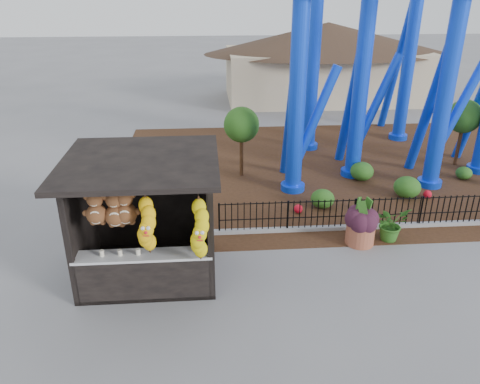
{
  "coord_description": "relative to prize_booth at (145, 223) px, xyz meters",
  "views": [
    {
      "loc": [
        -1.51,
        -8.99,
        6.7
      ],
      "look_at": [
        -0.71,
        1.5,
        2.0
      ],
      "focal_mm": 35.0,
      "sensor_mm": 36.0,
      "label": 1
    }
  ],
  "objects": [
    {
      "name": "potted_plant",
      "position": [
        6.62,
        1.44,
        -1.03
      ],
      "size": [
        1.16,
        1.09,
        1.03
      ],
      "primitive_type": "imported",
      "rotation": [
        0.0,
        0.0,
        0.39
      ],
      "color": "#275117",
      "rests_on": "ground"
    },
    {
      "name": "planter_foliage",
      "position": [
        5.7,
        1.28,
        -0.57
      ],
      "size": [
        0.7,
        0.7,
        0.64
      ],
      "primitive_type": "ellipsoid",
      "color": "#2E1221",
      "rests_on": "terracotta_planter"
    },
    {
      "name": "landscaping",
      "position": [
        7.79,
        4.65,
        -1.21
      ],
      "size": [
        7.98,
        3.14,
        0.72
      ],
      "color": "#245118",
      "rests_on": "mulch_bed"
    },
    {
      "name": "prize_booth",
      "position": [
        0.0,
        0.0,
        0.0
      ],
      "size": [
        3.5,
        3.4,
        3.12
      ],
      "color": "black",
      "rests_on": "ground"
    },
    {
      "name": "terracotta_planter",
      "position": [
        5.7,
        1.28,
        -1.21
      ],
      "size": [
        0.97,
        0.97,
        0.65
      ],
      "primitive_type": "cylinder",
      "rotation": [
        0.0,
        0.0,
        0.25
      ],
      "color": "#995037",
      "rests_on": "ground"
    },
    {
      "name": "ground",
      "position": [
        2.99,
        -0.89,
        -1.54
      ],
      "size": [
        120.0,
        120.0,
        0.0
      ],
      "primitive_type": "plane",
      "color": "slate",
      "rests_on": "ground"
    },
    {
      "name": "mulch_bed",
      "position": [
        6.99,
        7.11,
        -1.53
      ],
      "size": [
        18.0,
        12.0,
        0.02
      ],
      "primitive_type": "cube",
      "color": "#331E11",
      "rests_on": "ground"
    },
    {
      "name": "curb",
      "position": [
        6.99,
        2.11,
        -1.48
      ],
      "size": [
        18.0,
        0.18,
        0.12
      ],
      "primitive_type": "cube",
      "color": "gray",
      "rests_on": "ground"
    },
    {
      "name": "pavilion",
      "position": [
        8.99,
        19.11,
        1.53
      ],
      "size": [
        15.0,
        15.0,
        4.8
      ],
      "color": "#BFAD8C",
      "rests_on": "ground"
    },
    {
      "name": "picket_fence",
      "position": [
        7.89,
        2.11,
        -1.04
      ],
      "size": [
        12.2,
        0.06,
        1.0
      ],
      "primitive_type": null,
      "color": "black",
      "rests_on": "ground"
    }
  ]
}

